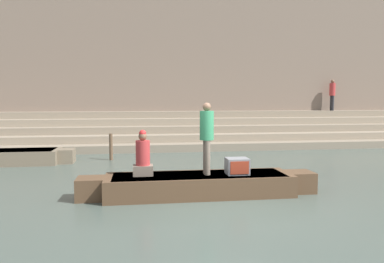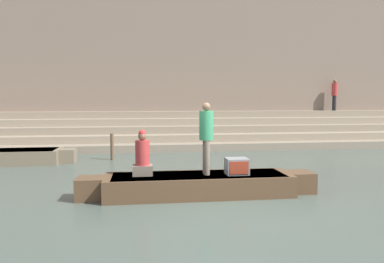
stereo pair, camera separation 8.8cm
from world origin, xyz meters
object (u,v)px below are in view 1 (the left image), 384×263
Objects in this scene: person_standing at (207,133)px; mooring_post at (111,147)px; tv_set at (237,166)px; person_on_steps at (332,93)px; person_rowing at (143,157)px; moored_boat_shore at (4,157)px; rowboat_main at (199,184)px.

mooring_post is (-2.57, 5.42, -0.96)m from person_standing.
tv_set is 0.31× the size of person_on_steps.
moored_boat_shore is (-4.68, 4.96, -0.65)m from person_rowing.
tv_set is 6.42m from mooring_post.
rowboat_main is 14.04m from person_on_steps.
person_rowing is at bearing -78.38° from mooring_post.
person_standing is 6.07m from mooring_post.
tv_set is at bearing 6.03° from person_standing.
person_standing is (0.18, 0.03, 1.19)m from rowboat_main.
mooring_post is (3.58, 0.38, 0.23)m from moored_boat_shore.
rowboat_main is 1.21m from person_standing.
person_standing reaches higher than mooring_post.
person_on_steps is at bearing 24.06° from mooring_post.
person_standing is at bearing 9.30° from person_rowing.
moored_boat_shore is 16.11m from person_on_steps.
rowboat_main is 1.19× the size of moored_boat_shore.
moored_boat_shore is at bearing -173.93° from mooring_post.
person_standing is 1.57m from person_rowing.
moored_boat_shore is 4.77× the size of mooring_post.
rowboat_main is 7.83m from moored_boat_shore.
mooring_post reaches higher than rowboat_main.
person_on_steps reaches higher than person_standing.
person_rowing reaches higher than tv_set.
person_on_steps is at bearing 46.52° from tv_set.
person_standing reaches higher than rowboat_main.
person_on_steps is at bearing 48.43° from rowboat_main.
person_rowing is 2.04× the size of tv_set.
rowboat_main is 5.95m from mooring_post.
moored_boat_shore is at bearing 154.93° from person_standing.
tv_set is 13.49m from person_on_steps.
mooring_post is 12.65m from person_on_steps.
rowboat_main is 10.78× the size of tv_set.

